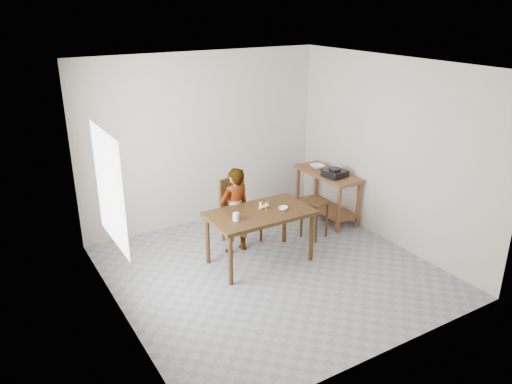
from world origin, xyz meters
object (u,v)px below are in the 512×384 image
dining_table (260,237)px  dining_chair (242,211)px  prep_counter (327,195)px  stool (314,219)px  child (235,211)px

dining_table → dining_chair: size_ratio=1.44×
dining_table → dining_chair: 0.70m
prep_counter → stool: bearing=-142.7°
dining_table → child: bearing=107.5°
prep_counter → dining_chair: dining_chair is taller
dining_chair → dining_table: bearing=-112.9°
prep_counter → stool: prep_counter is taller
prep_counter → stool: (-0.61, -0.46, -0.11)m
child → stool: (1.25, -0.20, -0.34)m
dining_table → child: size_ratio=1.11×
dining_chair → stool: 1.12m
stool → child: bearing=170.9°
child → stool: child is taller
dining_chair → stool: bearing=-37.7°
prep_counter → stool: 0.77m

